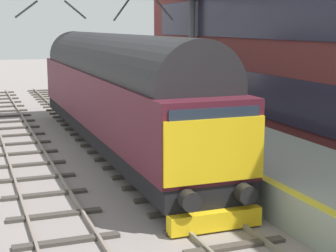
% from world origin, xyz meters
% --- Properties ---
extents(ground_plane, '(140.00, 140.00, 0.00)m').
position_xyz_m(ground_plane, '(0.00, 0.00, 0.00)').
color(ground_plane, gray).
rests_on(ground_plane, ground).
extents(track_main, '(2.50, 60.00, 0.15)m').
position_xyz_m(track_main, '(0.00, 0.00, 0.05)').
color(track_main, gray).
rests_on(track_main, ground).
extents(track_adjacent_west, '(2.50, 60.00, 0.15)m').
position_xyz_m(track_adjacent_west, '(-3.55, -0.00, 0.06)').
color(track_adjacent_west, gray).
rests_on(track_adjacent_west, ground).
extents(station_platform, '(4.00, 44.00, 1.01)m').
position_xyz_m(station_platform, '(3.60, 0.00, 0.50)').
color(station_platform, '#95A297').
rests_on(station_platform, ground).
extents(diesel_locomotive, '(2.74, 19.10, 4.68)m').
position_xyz_m(diesel_locomotive, '(0.00, 7.94, 2.49)').
color(diesel_locomotive, black).
rests_on(diesel_locomotive, ground).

